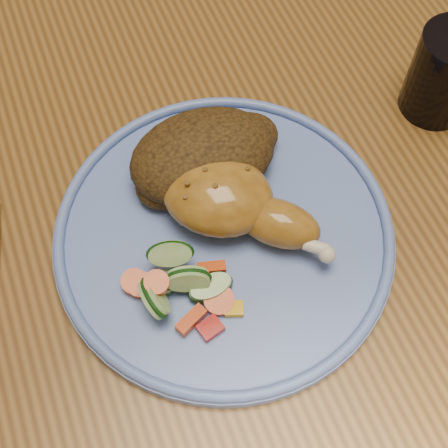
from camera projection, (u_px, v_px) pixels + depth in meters
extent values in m
plane|color=#51341B|center=(261.00, 364.00, 1.27)|extent=(4.00, 4.00, 0.00)
cube|color=brown|center=(299.00, 162.00, 0.63)|extent=(0.90, 1.40, 0.04)
cube|color=#4C2D16|center=(156.00, 23.00, 1.14)|extent=(0.42, 0.42, 0.04)
cylinder|color=#4C2D16|center=(109.00, 195.00, 1.23)|extent=(0.04, 0.04, 0.41)
cylinder|color=#4C2D16|center=(64.00, 67.00, 1.39)|extent=(0.04, 0.04, 0.41)
cylinder|color=#4C2D16|center=(276.00, 141.00, 1.29)|extent=(0.04, 0.04, 0.41)
cylinder|color=#4C2D16|center=(215.00, 24.00, 1.45)|extent=(0.04, 0.04, 0.41)
cylinder|color=#5771BA|center=(224.00, 235.00, 0.56)|extent=(0.31, 0.31, 0.01)
torus|color=#5771BA|center=(224.00, 229.00, 0.55)|extent=(0.30, 0.30, 0.01)
ellipsoid|color=#9F6B21|center=(218.00, 195.00, 0.55)|extent=(0.13, 0.12, 0.05)
ellipsoid|color=#9F6B21|center=(278.00, 223.00, 0.54)|extent=(0.09, 0.08, 0.04)
sphere|color=beige|center=(327.00, 255.00, 0.53)|extent=(0.02, 0.02, 0.02)
ellipsoid|color=#402A10|center=(203.00, 156.00, 0.57)|extent=(0.14, 0.10, 0.06)
ellipsoid|color=#402A10|center=(243.00, 138.00, 0.59)|extent=(0.07, 0.05, 0.04)
ellipsoid|color=#402A10|center=(166.00, 185.00, 0.57)|extent=(0.06, 0.05, 0.03)
cube|color=#A50A05|center=(210.00, 328.00, 0.51)|extent=(0.02, 0.02, 0.01)
cube|color=#E5A507|center=(234.00, 309.00, 0.52)|extent=(0.02, 0.02, 0.01)
cylinder|color=#DD4507|center=(140.00, 285.00, 0.53)|extent=(0.02, 0.02, 0.01)
cube|color=#DD4507|center=(191.00, 320.00, 0.51)|extent=(0.03, 0.02, 0.01)
cylinder|color=#DD4507|center=(219.00, 300.00, 0.52)|extent=(0.03, 0.03, 0.01)
cube|color=#DD4507|center=(211.00, 268.00, 0.54)|extent=(0.03, 0.02, 0.01)
cylinder|color=#DD4507|center=(157.00, 283.00, 0.51)|extent=(0.02, 0.02, 0.01)
cylinder|color=#DD4507|center=(134.00, 282.00, 0.53)|extent=(0.02, 0.02, 0.01)
cylinder|color=#A5C580|center=(162.00, 284.00, 0.53)|extent=(0.04, 0.04, 0.02)
cylinder|color=#A5C580|center=(154.00, 298.00, 0.51)|extent=(0.03, 0.04, 0.04)
cylinder|color=#A5C580|center=(188.00, 279.00, 0.52)|extent=(0.04, 0.03, 0.04)
cylinder|color=#A5C580|center=(211.00, 288.00, 0.53)|extent=(0.04, 0.04, 0.01)
cylinder|color=#A5C580|center=(170.00, 253.00, 0.52)|extent=(0.04, 0.04, 0.03)
cylinder|color=black|center=(445.00, 74.00, 0.60)|extent=(0.07, 0.07, 0.09)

